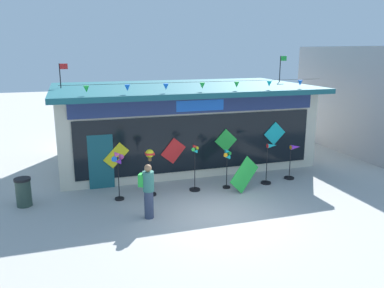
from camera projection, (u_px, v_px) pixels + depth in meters
name	position (u px, v px, depth m)	size (l,w,h in m)	color
ground_plane	(218.00, 216.00, 11.90)	(80.00, 80.00, 0.00)	#ADAAA5
kite_shop_building	(180.00, 123.00, 17.59)	(10.87, 6.42, 4.66)	beige
wind_spinner_far_left	(118.00, 166.00, 12.91)	(0.44, 0.31, 1.69)	black
wind_spinner_left	(150.00, 163.00, 13.35)	(0.39, 0.39, 1.65)	black
wind_spinner_center_left	(195.00, 168.00, 13.87)	(0.39, 0.39, 1.72)	black
wind_spinner_center_right	(227.00, 162.00, 14.07)	(0.37, 0.28, 1.48)	black
wind_spinner_right	(269.00, 162.00, 14.62)	(0.57, 0.39, 1.56)	black
wind_spinner_far_right	(293.00, 158.00, 15.19)	(0.61, 0.39, 1.37)	black
person_near_camera	(148.00, 190.00, 11.59)	(0.48, 0.42, 1.68)	#333D56
trash_bin	(23.00, 192.00, 12.58)	(0.52, 0.52, 0.94)	#2D4238
display_kite_on_ground	(244.00, 175.00, 13.83)	(0.65, 0.03, 1.18)	green
neighbour_building	(378.00, 98.00, 19.97)	(5.03, 7.09, 5.10)	#99999E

